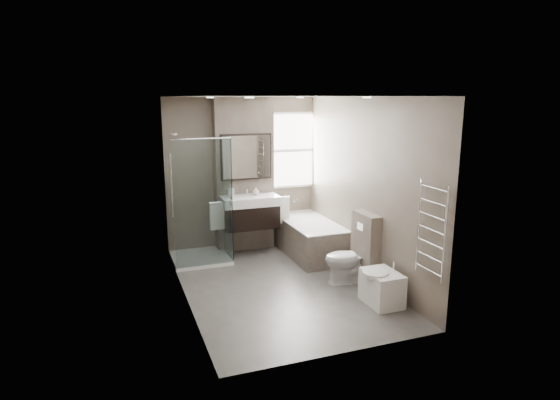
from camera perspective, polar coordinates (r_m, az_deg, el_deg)
name	(u,v)px	position (r m, az deg, el deg)	size (l,w,h in m)	color
room	(280,195)	(6.30, -0.05, 0.60)	(2.70, 3.90, 2.70)	#4C4946
vanity_pier	(244,175)	(7.96, -4.42, 3.05)	(1.00, 0.25, 2.60)	#62574D
vanity	(250,212)	(7.75, -3.65, -1.42)	(0.95, 0.47, 0.66)	black
mirror_cabinet	(246,157)	(7.76, -4.14, 5.27)	(0.86, 0.08, 0.76)	black
towel_left	(217,216)	(7.60, -7.66, -1.95)	(0.24, 0.06, 0.44)	silver
towel_right	(282,210)	(7.90, 0.29, -1.27)	(0.24, 0.06, 0.44)	silver
shower_enclosure	(207,232)	(7.57, -8.94, -3.84)	(0.90, 0.90, 2.00)	white
bathtub	(309,236)	(7.87, 3.56, -4.41)	(0.75, 1.60, 0.57)	#62574D
window	(291,150)	(8.29, 1.37, 6.07)	(0.98, 0.06, 1.33)	white
toilet	(349,259)	(6.74, 8.46, -7.08)	(0.40, 0.70, 0.71)	white
cistern_box	(365,247)	(6.79, 10.38, -5.71)	(0.19, 0.55, 1.00)	#62574D
bidet	(382,287)	(6.19, 12.27, -10.35)	(0.46, 0.53, 0.55)	white
towel_radiator	(432,230)	(5.57, 17.99, -3.50)	(0.03, 0.49, 1.10)	silver
soap_bottle_a	(231,191)	(7.64, -6.02, 1.13)	(0.09, 0.10, 0.21)	white
soap_bottle_b	(256,191)	(7.78, -2.96, 1.10)	(0.10, 0.10, 0.13)	white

